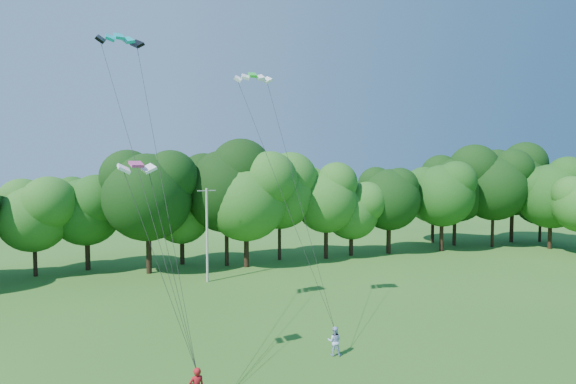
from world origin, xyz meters
name	(u,v)px	position (x,y,z in m)	size (l,w,h in m)	color
utility_pole	(207,234)	(-2.33, 29.53, 4.40)	(1.71, 0.30, 8.59)	#ADAEA5
kite_flyer_right	(335,341)	(0.94, 10.97, 0.82)	(0.80, 0.62, 1.64)	#B0C2F5
kite_teal	(119,36)	(-9.84, 18.11, 18.31)	(2.68, 1.43, 0.63)	#05A0A9
kite_green	(253,75)	(-1.82, 17.20, 16.46)	(2.52, 1.46, 0.53)	green
kite_pink	(136,164)	(-9.42, 10.98, 10.69)	(1.78, 1.06, 0.32)	#CA3881
tree_back_center	(226,184)	(0.99, 35.42, 8.73)	(9.61, 9.61, 13.97)	black
tree_back_east	(433,186)	(31.02, 38.82, 7.83)	(8.62, 8.62, 12.54)	#381F16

